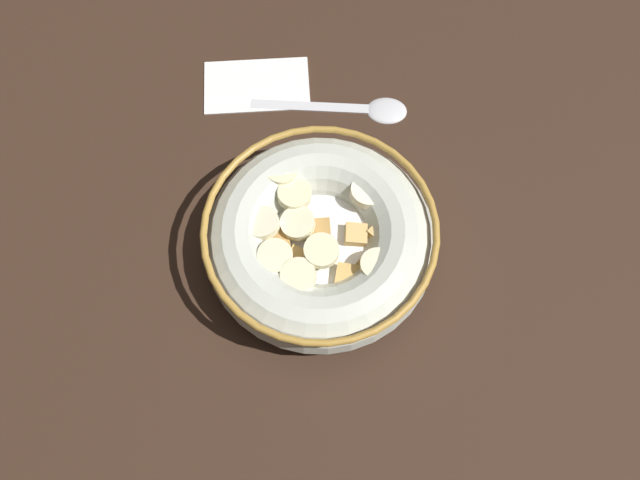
{
  "coord_description": "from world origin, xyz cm",
  "views": [
    {
      "loc": [
        -1.3,
        -20.63,
        52.41
      ],
      "look_at": [
        0.0,
        0.0,
        3.0
      ],
      "focal_mm": 35.83,
      "sensor_mm": 36.0,
      "label": 1
    }
  ],
  "objects": [
    {
      "name": "spoon",
      "position": [
        5.1,
        14.73,
        0.33
      ],
      "size": [
        15.6,
        3.81,
        0.8
      ],
      "color": "silver",
      "rests_on": "ground_plane"
    },
    {
      "name": "cereal_bowl",
      "position": [
        -0.02,
        -0.0,
        3.06
      ],
      "size": [
        19.39,
        19.39,
        5.67
      ],
      "color": "beige",
      "rests_on": "ground_plane"
    },
    {
      "name": "folded_napkin",
      "position": [
        -5.13,
        18.2,
        0.15
      ],
      "size": [
        10.38,
        6.24,
        0.3
      ],
      "primitive_type": "cube",
      "rotation": [
        0.0,
        0.0,
        -0.0
      ],
      "color": "white",
      "rests_on": "ground_plane"
    },
    {
      "name": "ground_plane",
      "position": [
        0.0,
        0.0,
        -1.0
      ],
      "size": [
        106.67,
        106.67,
        2.0
      ],
      "primitive_type": "cube",
      "color": "#332116"
    }
  ]
}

